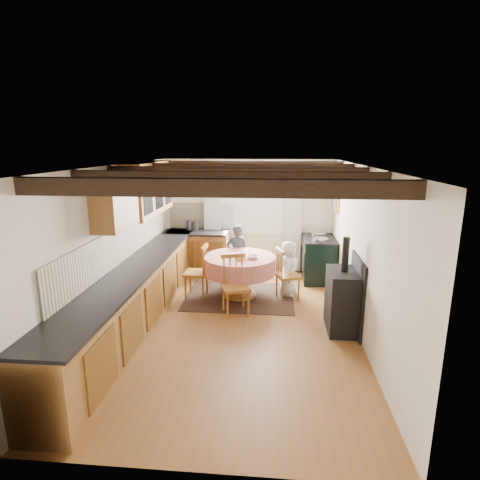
# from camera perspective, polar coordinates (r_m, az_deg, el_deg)

# --- Properties ---
(floor) EXTENTS (3.60, 5.50, 0.00)m
(floor) POSITION_cam_1_polar(r_m,az_deg,el_deg) (6.05, -0.68, -12.47)
(floor) COLOR brown
(floor) RESTS_ON ground
(ceiling) EXTENTS (3.60, 5.50, 0.00)m
(ceiling) POSITION_cam_1_polar(r_m,az_deg,el_deg) (5.43, -0.75, 10.87)
(ceiling) COLOR white
(ceiling) RESTS_ON ground
(wall_back) EXTENTS (3.60, 0.00, 2.40)m
(wall_back) POSITION_cam_1_polar(r_m,az_deg,el_deg) (8.30, 1.18, 3.53)
(wall_back) COLOR silver
(wall_back) RESTS_ON ground
(wall_front) EXTENTS (3.60, 0.00, 2.40)m
(wall_front) POSITION_cam_1_polar(r_m,az_deg,el_deg) (3.08, -6.01, -14.90)
(wall_front) COLOR silver
(wall_front) RESTS_ON ground
(wall_left) EXTENTS (0.00, 5.50, 2.40)m
(wall_left) POSITION_cam_1_polar(r_m,az_deg,el_deg) (6.07, -17.88, -0.98)
(wall_left) COLOR silver
(wall_left) RESTS_ON ground
(wall_right) EXTENTS (0.00, 5.50, 2.40)m
(wall_right) POSITION_cam_1_polar(r_m,az_deg,el_deg) (5.73, 17.49, -1.78)
(wall_right) COLOR silver
(wall_right) RESTS_ON ground
(beam_a) EXTENTS (3.60, 0.16, 0.16)m
(beam_a) POSITION_cam_1_polar(r_m,az_deg,el_deg) (3.46, -4.11, 7.70)
(beam_a) COLOR black
(beam_a) RESTS_ON ceiling
(beam_b) EXTENTS (3.60, 0.16, 0.16)m
(beam_b) POSITION_cam_1_polar(r_m,az_deg,el_deg) (4.45, -2.06, 9.06)
(beam_b) COLOR black
(beam_b) RESTS_ON ceiling
(beam_c) EXTENTS (3.60, 0.16, 0.16)m
(beam_c) POSITION_cam_1_polar(r_m,az_deg,el_deg) (5.44, -0.75, 9.92)
(beam_c) COLOR black
(beam_c) RESTS_ON ceiling
(beam_d) EXTENTS (3.60, 0.16, 0.16)m
(beam_d) POSITION_cam_1_polar(r_m,az_deg,el_deg) (6.43, 0.16, 10.52)
(beam_d) COLOR black
(beam_d) RESTS_ON ceiling
(beam_e) EXTENTS (3.60, 0.16, 0.16)m
(beam_e) POSITION_cam_1_polar(r_m,az_deg,el_deg) (7.43, 0.83, 10.95)
(beam_e) COLOR black
(beam_e) RESTS_ON ceiling
(splash_left) EXTENTS (0.02, 4.50, 0.55)m
(splash_left) POSITION_cam_1_polar(r_m,az_deg,el_deg) (6.33, -16.68, -0.30)
(splash_left) COLOR beige
(splash_left) RESTS_ON wall_left
(splash_back) EXTENTS (1.40, 0.02, 0.55)m
(splash_back) POSITION_cam_1_polar(r_m,az_deg,el_deg) (8.40, -5.66, 3.59)
(splash_back) COLOR beige
(splash_back) RESTS_ON wall_back
(base_cabinet_left) EXTENTS (0.60, 5.30, 0.88)m
(base_cabinet_left) POSITION_cam_1_polar(r_m,az_deg,el_deg) (6.19, -14.78, -7.87)
(base_cabinet_left) COLOR olive
(base_cabinet_left) RESTS_ON floor
(base_cabinet_back) EXTENTS (1.30, 0.60, 0.88)m
(base_cabinet_back) POSITION_cam_1_polar(r_m,az_deg,el_deg) (8.31, -6.23, -1.91)
(base_cabinet_back) COLOR olive
(base_cabinet_back) RESTS_ON floor
(worktop_left) EXTENTS (0.64, 5.30, 0.04)m
(worktop_left) POSITION_cam_1_polar(r_m,az_deg,el_deg) (6.03, -14.87, -3.81)
(worktop_left) COLOR black
(worktop_left) RESTS_ON base_cabinet_left
(worktop_back) EXTENTS (1.30, 0.64, 0.04)m
(worktop_back) POSITION_cam_1_polar(r_m,az_deg,el_deg) (8.18, -6.34, 1.16)
(worktop_back) COLOR black
(worktop_back) RESTS_ON base_cabinet_back
(wall_cabinet_glass) EXTENTS (0.34, 1.80, 0.90)m
(wall_cabinet_glass) POSITION_cam_1_polar(r_m,az_deg,el_deg) (6.99, -13.26, 7.45)
(wall_cabinet_glass) COLOR olive
(wall_cabinet_glass) RESTS_ON wall_left
(wall_cabinet_solid) EXTENTS (0.34, 0.90, 0.70)m
(wall_cabinet_solid) POSITION_cam_1_polar(r_m,az_deg,el_deg) (5.60, -17.97, 5.15)
(wall_cabinet_solid) COLOR olive
(wall_cabinet_solid) RESTS_ON wall_left
(window_frame) EXTENTS (1.34, 0.03, 1.54)m
(window_frame) POSITION_cam_1_polar(r_m,az_deg,el_deg) (8.22, 1.89, 6.24)
(window_frame) COLOR white
(window_frame) RESTS_ON wall_back
(window_pane) EXTENTS (1.20, 0.01, 1.40)m
(window_pane) POSITION_cam_1_polar(r_m,az_deg,el_deg) (8.22, 1.89, 6.25)
(window_pane) COLOR white
(window_pane) RESTS_ON wall_back
(curtain_left) EXTENTS (0.35, 0.10, 2.10)m
(curtain_left) POSITION_cam_1_polar(r_m,az_deg,el_deg) (8.30, -4.04, 2.80)
(curtain_left) COLOR silver
(curtain_left) RESTS_ON wall_back
(curtain_right) EXTENTS (0.35, 0.10, 2.10)m
(curtain_right) POSITION_cam_1_polar(r_m,az_deg,el_deg) (8.21, 7.77, 2.58)
(curtain_right) COLOR silver
(curtain_right) RESTS_ON wall_back
(curtain_rod) EXTENTS (2.00, 0.03, 0.03)m
(curtain_rod) POSITION_cam_1_polar(r_m,az_deg,el_deg) (8.08, 1.89, 10.39)
(curtain_rod) COLOR black
(curtain_rod) RESTS_ON wall_back
(wall_picture) EXTENTS (0.04, 0.50, 0.60)m
(wall_picture) POSITION_cam_1_polar(r_m,az_deg,el_deg) (7.86, 14.04, 6.23)
(wall_picture) COLOR gold
(wall_picture) RESTS_ON wall_right
(wall_plate) EXTENTS (0.30, 0.02, 0.30)m
(wall_plate) POSITION_cam_1_polar(r_m,az_deg,el_deg) (8.19, 8.58, 6.78)
(wall_plate) COLOR silver
(wall_plate) RESTS_ON wall_back
(rug) EXTENTS (1.93, 1.50, 0.01)m
(rug) POSITION_cam_1_polar(r_m,az_deg,el_deg) (7.10, -0.03, -8.30)
(rug) COLOR #312114
(rug) RESTS_ON floor
(dining_table) EXTENTS (1.27, 1.27, 0.76)m
(dining_table) POSITION_cam_1_polar(r_m,az_deg,el_deg) (6.97, -0.03, -5.44)
(dining_table) COLOR #C06B57
(dining_table) RESTS_ON floor
(chair_near) EXTENTS (0.54, 0.56, 0.98)m
(chair_near) POSITION_cam_1_polar(r_m,az_deg,el_deg) (6.24, -0.66, -6.71)
(chair_near) COLOR #935B1C
(chair_near) RESTS_ON floor
(chair_left) EXTENTS (0.45, 0.43, 0.96)m
(chair_left) POSITION_cam_1_polar(r_m,az_deg,el_deg) (7.01, -6.50, -4.55)
(chair_left) COLOR #935B1C
(chair_left) RESTS_ON floor
(chair_right) EXTENTS (0.51, 0.50, 0.92)m
(chair_right) POSITION_cam_1_polar(r_m,az_deg,el_deg) (6.94, 7.07, -4.95)
(chair_right) COLOR #935B1C
(chair_right) RESTS_ON floor
(aga_range) EXTENTS (0.63, 0.97, 0.89)m
(aga_range) POSITION_cam_1_polar(r_m,az_deg,el_deg) (8.01, 11.47, -2.68)
(aga_range) COLOR black
(aga_range) RESTS_ON floor
(cast_iron_stove) EXTENTS (0.42, 0.71, 1.42)m
(cast_iron_stove) POSITION_cam_1_polar(r_m,az_deg,el_deg) (5.85, 15.00, -6.36)
(cast_iron_stove) COLOR black
(cast_iron_stove) RESTS_ON floor
(child_far) EXTENTS (0.46, 0.33, 1.20)m
(child_far) POSITION_cam_1_polar(r_m,az_deg,el_deg) (7.54, -0.38, -2.19)
(child_far) COLOR #2F3B44
(child_far) RESTS_ON floor
(child_right) EXTENTS (0.43, 0.56, 1.01)m
(child_right) POSITION_cam_1_polar(r_m,az_deg,el_deg) (7.07, 7.18, -4.20)
(child_right) COLOR silver
(child_right) RESTS_ON floor
(bowl_a) EXTENTS (0.24, 0.24, 0.05)m
(bowl_a) POSITION_cam_1_polar(r_m,az_deg,el_deg) (6.73, 1.91, -2.49)
(bowl_a) COLOR silver
(bowl_a) RESTS_ON dining_table
(bowl_b) EXTENTS (0.21, 0.21, 0.06)m
(bowl_b) POSITION_cam_1_polar(r_m,az_deg,el_deg) (6.67, 0.05, -2.59)
(bowl_b) COLOR silver
(bowl_b) RESTS_ON dining_table
(cup) EXTENTS (0.14, 0.14, 0.09)m
(cup) POSITION_cam_1_polar(r_m,az_deg,el_deg) (6.81, -0.03, -2.13)
(cup) COLOR silver
(cup) RESTS_ON dining_table
(canister_tall) EXTENTS (0.13, 0.13, 0.22)m
(canister_tall) POSITION_cam_1_polar(r_m,az_deg,el_deg) (8.26, -7.50, 2.17)
(canister_tall) COLOR #262628
(canister_tall) RESTS_ON worktop_back
(canister_wide) EXTENTS (0.16, 0.16, 0.18)m
(canister_wide) POSITION_cam_1_polar(r_m,az_deg,el_deg) (8.29, -6.66, 2.08)
(canister_wide) COLOR #262628
(canister_wide) RESTS_ON worktop_back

